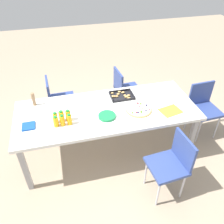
{
  "coord_description": "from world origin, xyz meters",
  "views": [
    {
      "loc": [
        -0.52,
        -2.36,
        2.56
      ],
      "look_at": [
        0.04,
        -0.09,
        0.77
      ],
      "focal_mm": 37.58,
      "sensor_mm": 36.0,
      "label": 1
    }
  ],
  "objects_px": {
    "chair_end": "(203,105)",
    "juice_bottle_5": "(68,116)",
    "chair_far_left": "(58,98)",
    "paper_folder": "(171,111)",
    "juice_bottle_0": "(56,122)",
    "fruit_pizza": "(139,109)",
    "juice_bottle_1": "(62,120)",
    "cardboard_tube": "(33,99)",
    "plate_stack": "(107,116)",
    "party_table": "(107,113)",
    "napkin_stack": "(29,126)",
    "juice_bottle_2": "(69,120)",
    "snack_tray": "(122,96)",
    "chair_near_right": "(172,162)",
    "juice_bottle_3": "(55,118)",
    "juice_bottle_4": "(62,116)",
    "chair_far_right": "(125,88)"
  },
  "relations": [
    {
      "from": "juice_bottle_3",
      "to": "juice_bottle_4",
      "type": "bearing_deg",
      "value": 8.01
    },
    {
      "from": "chair_far_left",
      "to": "napkin_stack",
      "type": "relative_size",
      "value": 5.53
    },
    {
      "from": "juice_bottle_1",
      "to": "paper_folder",
      "type": "relative_size",
      "value": 0.57
    },
    {
      "from": "juice_bottle_1",
      "to": "juice_bottle_4",
      "type": "relative_size",
      "value": 1.01
    },
    {
      "from": "juice_bottle_4",
      "to": "cardboard_tube",
      "type": "bearing_deg",
      "value": 127.74
    },
    {
      "from": "chair_far_right",
      "to": "snack_tray",
      "type": "relative_size",
      "value": 2.61
    },
    {
      "from": "juice_bottle_1",
      "to": "snack_tray",
      "type": "xyz_separation_m",
      "value": [
        0.84,
        0.42,
        -0.06
      ]
    },
    {
      "from": "juice_bottle_1",
      "to": "cardboard_tube",
      "type": "relative_size",
      "value": 0.8
    },
    {
      "from": "chair_far_right",
      "to": "cardboard_tube",
      "type": "height_order",
      "value": "cardboard_tube"
    },
    {
      "from": "chair_far_right",
      "to": "fruit_pizza",
      "type": "xyz_separation_m",
      "value": [
        -0.1,
        -0.95,
        0.27
      ]
    },
    {
      "from": "juice_bottle_1",
      "to": "plate_stack",
      "type": "bearing_deg",
      "value": 2.43
    },
    {
      "from": "chair_far_left",
      "to": "juice_bottle_4",
      "type": "distance_m",
      "value": 0.96
    },
    {
      "from": "juice_bottle_0",
      "to": "fruit_pizza",
      "type": "relative_size",
      "value": 0.42
    },
    {
      "from": "juice_bottle_3",
      "to": "cardboard_tube",
      "type": "relative_size",
      "value": 0.78
    },
    {
      "from": "snack_tray",
      "to": "paper_folder",
      "type": "height_order",
      "value": "snack_tray"
    },
    {
      "from": "party_table",
      "to": "juice_bottle_5",
      "type": "height_order",
      "value": "juice_bottle_5"
    },
    {
      "from": "chair_end",
      "to": "juice_bottle_2",
      "type": "xyz_separation_m",
      "value": [
        -1.99,
        -0.26,
        0.32
      ]
    },
    {
      "from": "juice_bottle_4",
      "to": "paper_folder",
      "type": "relative_size",
      "value": 0.56
    },
    {
      "from": "chair_end",
      "to": "juice_bottle_5",
      "type": "xyz_separation_m",
      "value": [
        -2.0,
        -0.18,
        0.32
      ]
    },
    {
      "from": "chair_far_left",
      "to": "juice_bottle_3",
      "type": "bearing_deg",
      "value": -4.33
    },
    {
      "from": "juice_bottle_4",
      "to": "napkin_stack",
      "type": "bearing_deg",
      "value": -177.84
    },
    {
      "from": "party_table",
      "to": "plate_stack",
      "type": "xyz_separation_m",
      "value": [
        -0.03,
        -0.15,
        0.07
      ]
    },
    {
      "from": "chair_far_right",
      "to": "fruit_pizza",
      "type": "height_order",
      "value": "chair_far_right"
    },
    {
      "from": "fruit_pizza",
      "to": "snack_tray",
      "type": "relative_size",
      "value": 1.05
    },
    {
      "from": "juice_bottle_1",
      "to": "cardboard_tube",
      "type": "bearing_deg",
      "value": 123.11
    },
    {
      "from": "chair_far_right",
      "to": "juice_bottle_3",
      "type": "bearing_deg",
      "value": -55.23
    },
    {
      "from": "juice_bottle_3",
      "to": "napkin_stack",
      "type": "height_order",
      "value": "juice_bottle_3"
    },
    {
      "from": "chair_end",
      "to": "cardboard_tube",
      "type": "relative_size",
      "value": 4.51
    },
    {
      "from": "juice_bottle_4",
      "to": "napkin_stack",
      "type": "relative_size",
      "value": 0.97
    },
    {
      "from": "juice_bottle_2",
      "to": "snack_tray",
      "type": "xyz_separation_m",
      "value": [
        0.76,
        0.42,
        -0.06
      ]
    },
    {
      "from": "juice_bottle_0",
      "to": "plate_stack",
      "type": "bearing_deg",
      "value": 2.02
    },
    {
      "from": "juice_bottle_0",
      "to": "fruit_pizza",
      "type": "distance_m",
      "value": 1.04
    },
    {
      "from": "chair_end",
      "to": "juice_bottle_1",
      "type": "relative_size",
      "value": 5.61
    },
    {
      "from": "fruit_pizza",
      "to": "chair_end",
      "type": "bearing_deg",
      "value": 9.75
    },
    {
      "from": "juice_bottle_4",
      "to": "juice_bottle_5",
      "type": "height_order",
      "value": "juice_bottle_5"
    },
    {
      "from": "party_table",
      "to": "juice_bottle_2",
      "type": "distance_m",
      "value": 0.54
    },
    {
      "from": "fruit_pizza",
      "to": "snack_tray",
      "type": "bearing_deg",
      "value": 109.46
    },
    {
      "from": "chair_far_right",
      "to": "juice_bottle_2",
      "type": "xyz_separation_m",
      "value": [
        -0.99,
        -1.01,
        0.32
      ]
    },
    {
      "from": "juice_bottle_2",
      "to": "juice_bottle_3",
      "type": "distance_m",
      "value": 0.17
    },
    {
      "from": "juice_bottle_5",
      "to": "chair_far_left",
      "type": "bearing_deg",
      "value": 97.17
    },
    {
      "from": "chair_far_left",
      "to": "paper_folder",
      "type": "bearing_deg",
      "value": 51.29
    },
    {
      "from": "napkin_stack",
      "to": "snack_tray",
      "type": "bearing_deg",
      "value": 15.86
    },
    {
      "from": "chair_far_right",
      "to": "juice_bottle_2",
      "type": "distance_m",
      "value": 1.45
    },
    {
      "from": "juice_bottle_2",
      "to": "napkin_stack",
      "type": "relative_size",
      "value": 0.97
    },
    {
      "from": "chair_end",
      "to": "plate_stack",
      "type": "height_order",
      "value": "chair_end"
    },
    {
      "from": "party_table",
      "to": "napkin_stack",
      "type": "bearing_deg",
      "value": -173.77
    },
    {
      "from": "chair_near_right",
      "to": "juice_bottle_2",
      "type": "xyz_separation_m",
      "value": [
        -1.06,
        0.64,
        0.32
      ]
    },
    {
      "from": "fruit_pizza",
      "to": "snack_tray",
      "type": "distance_m",
      "value": 0.38
    },
    {
      "from": "juice_bottle_5",
      "to": "cardboard_tube",
      "type": "relative_size",
      "value": 0.8
    },
    {
      "from": "juice_bottle_3",
      "to": "snack_tray",
      "type": "relative_size",
      "value": 0.45
    }
  ]
}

